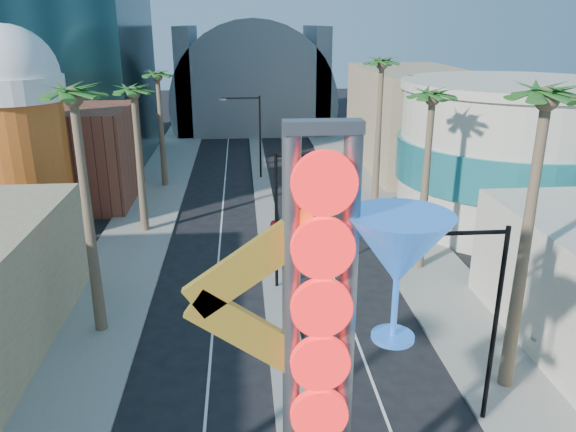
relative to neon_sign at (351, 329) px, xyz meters
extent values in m
cube|color=gray|center=(-10.32, 32.04, -7.23)|extent=(5.00, 100.00, 0.15)
cube|color=gray|center=(8.68, 32.04, -7.23)|extent=(5.00, 100.00, 0.15)
cube|color=gray|center=(-0.82, 35.04, -7.23)|extent=(1.60, 84.00, 0.15)
cube|color=brown|center=(-16.82, 35.04, -3.31)|extent=(10.00, 10.00, 8.00)
cube|color=#9A8263|center=(15.18, 45.04, -2.31)|extent=(10.00, 20.00, 10.00)
cylinder|color=#AD4417|center=(-17.82, 27.04, -2.31)|extent=(6.40, 6.40, 10.00)
cylinder|color=white|center=(-17.82, 27.04, 3.09)|extent=(7.00, 7.00, 1.60)
sphere|color=white|center=(-17.82, 27.04, 3.89)|extent=(6.60, 6.60, 6.60)
cylinder|color=beige|center=(17.18, 27.04, -2.31)|extent=(16.00, 16.00, 10.00)
cylinder|color=teal|center=(17.18, 27.04, -2.31)|extent=(16.60, 16.60, 3.00)
cylinder|color=beige|center=(17.18, 27.04, 2.99)|extent=(16.60, 16.60, 0.60)
cylinder|color=slate|center=(-0.82, 69.04, -3.31)|extent=(22.00, 16.00, 22.00)
cube|color=slate|center=(-9.82, 69.04, -0.31)|extent=(2.00, 16.00, 14.00)
cube|color=slate|center=(8.18, 69.04, -0.31)|extent=(2.00, 16.00, 14.00)
cylinder|color=slate|center=(-1.52, 0.04, -0.81)|extent=(0.44, 0.44, 12.00)
cylinder|color=slate|center=(-0.12, 0.04, -0.81)|extent=(0.44, 0.44, 12.00)
cube|color=slate|center=(-0.82, 0.04, 5.09)|extent=(1.80, 0.50, 0.30)
cylinder|color=red|center=(-0.82, -0.31, 3.89)|extent=(1.50, 0.25, 1.50)
cylinder|color=red|center=(-0.82, -0.31, 2.34)|extent=(1.50, 0.25, 1.50)
cylinder|color=red|center=(-0.82, -0.31, 0.79)|extent=(1.50, 0.25, 1.50)
cylinder|color=red|center=(-0.82, -0.31, -0.76)|extent=(1.50, 0.25, 1.50)
cylinder|color=red|center=(-0.82, -0.31, -2.31)|extent=(1.50, 0.25, 1.50)
cube|color=yellow|center=(-2.42, 0.04, 1.89)|extent=(3.47, 0.25, 2.80)
cube|color=yellow|center=(-2.42, 0.04, -0.11)|extent=(3.47, 0.25, 2.80)
cone|color=blue|center=(1.08, 0.04, 2.09)|extent=(2.60, 2.60, 1.80)
cylinder|color=blue|center=(1.08, 0.04, 0.49)|extent=(0.16, 0.16, 1.60)
cylinder|color=blue|center=(1.08, 0.04, -0.31)|extent=(1.10, 1.10, 0.12)
cylinder|color=black|center=(-0.82, 17.04, -3.31)|extent=(0.18, 0.18, 8.00)
cube|color=black|center=(0.98, 17.04, 0.49)|extent=(3.60, 0.12, 0.12)
cube|color=slate|center=(2.58, 17.04, 0.39)|extent=(0.60, 0.25, 0.18)
cylinder|color=black|center=(-0.82, 41.04, -3.31)|extent=(0.18, 0.18, 8.00)
cube|color=black|center=(-2.62, 41.04, 0.49)|extent=(3.60, 0.12, 0.12)
cube|color=slate|center=(-4.22, 41.04, 0.39)|extent=(0.60, 0.25, 0.18)
cylinder|color=black|center=(6.38, 5.04, -3.31)|extent=(0.18, 0.18, 8.00)
cube|color=black|center=(4.76, 5.04, 0.49)|extent=(3.24, 0.12, 0.12)
cube|color=slate|center=(3.32, 5.04, 0.39)|extent=(0.60, 0.25, 0.18)
cylinder|color=brown|center=(-9.82, 13.04, -1.56)|extent=(0.40, 0.40, 11.50)
sphere|color=#1A4B19|center=(-9.82, 13.04, 4.19)|extent=(2.40, 2.40, 2.40)
cylinder|color=brown|center=(-9.82, 27.04, -2.31)|extent=(0.40, 0.40, 10.00)
sphere|color=#1A4B19|center=(-9.82, 27.04, 2.69)|extent=(2.40, 2.40, 2.40)
cylinder|color=brown|center=(-9.82, 39.04, -2.31)|extent=(0.40, 0.40, 10.00)
sphere|color=#1A4B19|center=(-9.82, 39.04, 2.69)|extent=(2.40, 2.40, 2.40)
cylinder|color=brown|center=(8.18, 7.04, -1.31)|extent=(0.40, 0.40, 12.00)
sphere|color=#1A4B19|center=(8.18, 7.04, 4.69)|extent=(2.40, 2.40, 2.40)
cylinder|color=brown|center=(8.18, 19.04, -2.06)|extent=(0.40, 0.40, 10.50)
sphere|color=#1A4B19|center=(8.18, 19.04, 3.19)|extent=(2.40, 2.40, 2.40)
cylinder|color=brown|center=(8.18, 31.04, -1.56)|extent=(0.40, 0.40, 11.50)
sphere|color=#1A4B19|center=(8.18, 31.04, 4.19)|extent=(2.40, 2.40, 2.40)
imported|color=#A50C11|center=(0.38, 23.81, -6.62)|extent=(2.39, 5.00, 1.38)
imported|color=gray|center=(10.47, 8.60, -6.24)|extent=(1.09, 0.98, 1.84)
camera|label=1|loc=(-2.63, -12.18, 7.30)|focal=35.00mm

